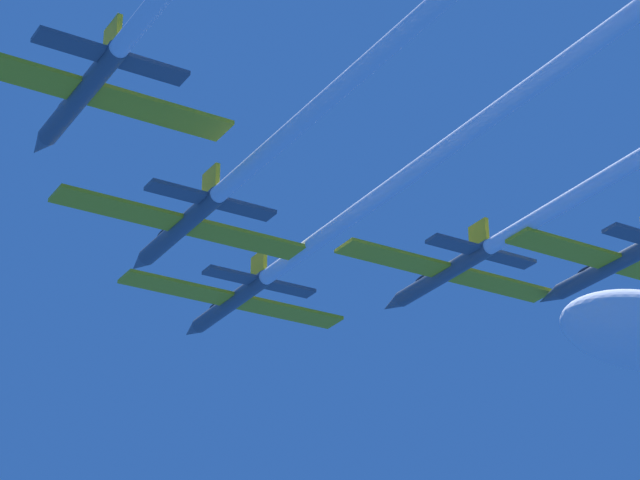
{
  "coord_description": "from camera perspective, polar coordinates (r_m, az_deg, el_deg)",
  "views": [
    {
      "loc": [
        -47.96,
        -93.26,
        -44.13
      ],
      "look_at": [
        -0.39,
        -13.26,
        -0.28
      ],
      "focal_mm": 73.47,
      "sensor_mm": 36.0,
      "label": 1
    }
  ],
  "objects": [
    {
      "name": "jet_right_wing",
      "position": [
        97.46,
        11.72,
        2.29
      ],
      "size": [
        20.56,
        65.06,
        3.41
      ],
      "color": "#4C5660"
    },
    {
      "name": "jet_lead",
      "position": [
        98.08,
        1.42,
        1.09
      ],
      "size": [
        20.56,
        68.29,
        3.41
      ],
      "color": "#4C5660"
    },
    {
      "name": "jet_left_wing",
      "position": [
        84.47,
        -0.36,
        5.57
      ],
      "size": [
        20.56,
        67.95,
        3.41
      ],
      "color": "#4C5660"
    }
  ]
}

